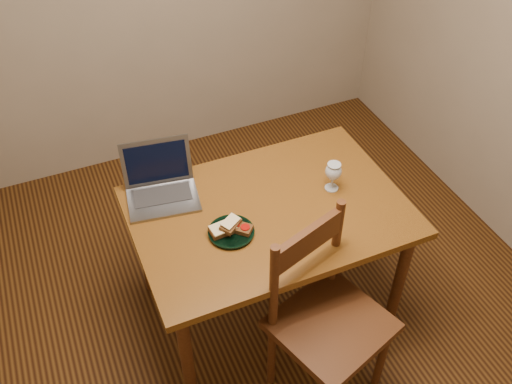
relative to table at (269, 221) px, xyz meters
name	(u,v)px	position (x,y,z in m)	size (l,w,h in m)	color
floor	(260,304)	(-0.04, 0.01, -0.66)	(3.20, 3.20, 0.02)	black
table	(269,221)	(0.00, 0.00, 0.00)	(1.30, 0.90, 0.74)	#572D0E
chair	(328,313)	(0.05, -0.53, -0.11)	(0.59, 0.58, 0.51)	#3D1F0C
plate	(231,232)	(-0.23, -0.08, 0.09)	(0.21, 0.21, 0.02)	black
sandwich_cheese	(223,229)	(-0.26, -0.07, 0.12)	(0.12, 0.07, 0.04)	#381E0C
sandwich_tomato	(240,227)	(-0.19, -0.09, 0.12)	(0.11, 0.06, 0.03)	#381E0C
sandwich_top	(231,224)	(-0.23, -0.07, 0.14)	(0.10, 0.06, 0.03)	#381E0C
milk_glass	(333,176)	(0.35, 0.01, 0.16)	(0.08, 0.08, 0.16)	white
laptop	(160,182)	(-0.44, 0.32, 0.15)	(0.38, 0.36, 0.24)	slate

